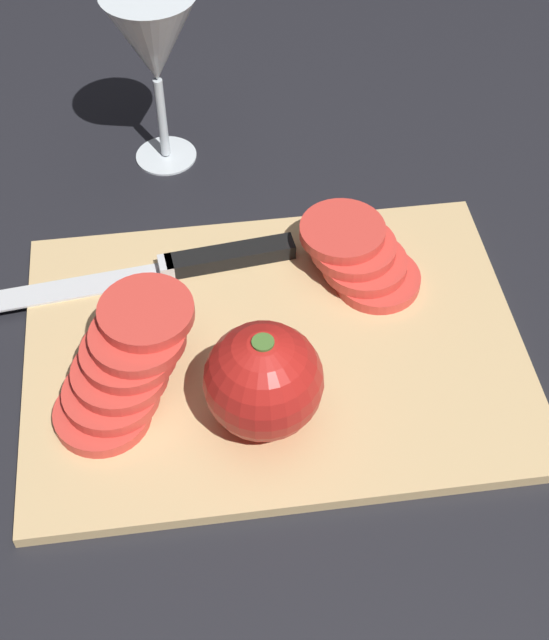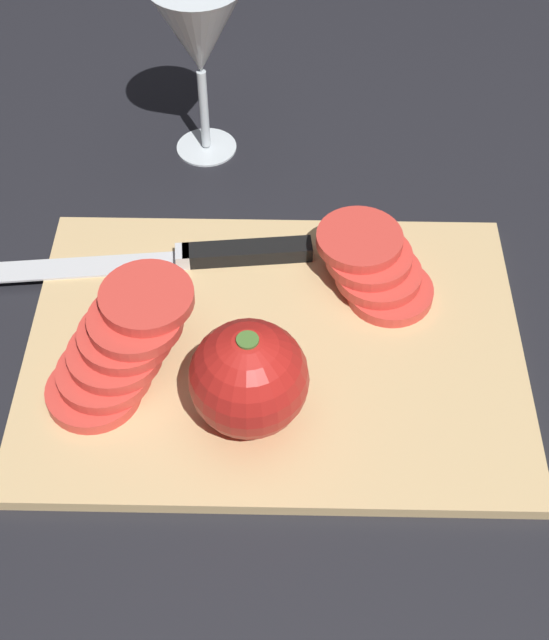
% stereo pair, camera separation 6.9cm
% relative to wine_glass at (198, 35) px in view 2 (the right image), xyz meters
% --- Properties ---
extents(ground_plane, '(3.00, 3.00, 0.00)m').
position_rel_wine_glass_xyz_m(ground_plane, '(-0.17, 0.28, -0.13)').
color(ground_plane, black).
extents(cutting_board, '(0.40, 0.29, 0.01)m').
position_rel_wine_glass_xyz_m(cutting_board, '(-0.07, 0.26, -0.12)').
color(cutting_board, tan).
rests_on(cutting_board, ground_plane).
extents(wine_glass, '(0.09, 0.09, 0.17)m').
position_rel_wine_glass_xyz_m(wine_glass, '(0.00, 0.00, 0.00)').
color(wine_glass, silver).
rests_on(wine_glass, ground_plane).
extents(whole_tomato, '(0.09, 0.09, 0.09)m').
position_rel_wine_glass_xyz_m(whole_tomato, '(-0.06, 0.33, -0.07)').
color(whole_tomato, red).
rests_on(whole_tomato, cutting_board).
extents(knife, '(0.28, 0.05, 0.01)m').
position_rel_wine_glass_xyz_m(knife, '(-0.02, 0.17, -0.11)').
color(knife, silver).
rests_on(knife, cutting_board).
extents(tomato_slice_stack_near, '(0.10, 0.10, 0.04)m').
position_rel_wine_glass_xyz_m(tomato_slice_stack_near, '(-0.15, 0.19, -0.10)').
color(tomato_slice_stack_near, '#D63D33').
rests_on(tomato_slice_stack_near, cutting_board).
extents(tomato_slice_stack_far, '(0.11, 0.13, 0.06)m').
position_rel_wine_glass_xyz_m(tomato_slice_stack_far, '(0.04, 0.29, -0.09)').
color(tomato_slice_stack_far, '#D63D33').
rests_on(tomato_slice_stack_far, cutting_board).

